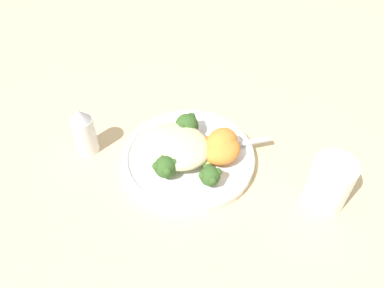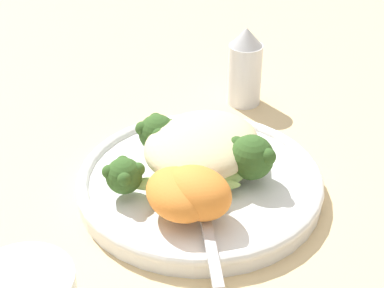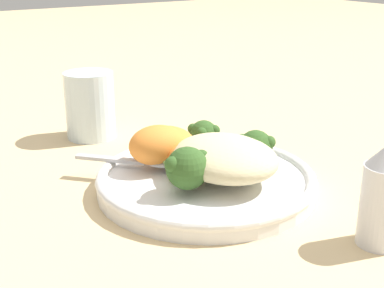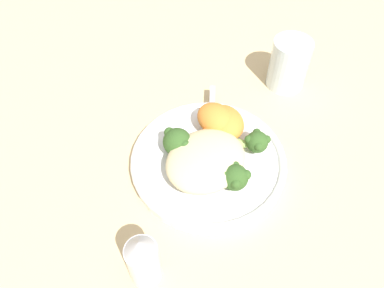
{
  "view_description": "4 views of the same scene",
  "coord_description": "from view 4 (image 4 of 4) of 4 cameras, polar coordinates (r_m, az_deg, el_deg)",
  "views": [
    {
      "loc": [
        0.21,
        -0.4,
        0.51
      ],
      "look_at": [
        -0.01,
        -0.01,
        0.04
      ],
      "focal_mm": 35.0,
      "sensor_mm": 36.0,
      "label": 1
    },
    {
      "loc": [
        0.39,
        0.27,
        0.38
      ],
      "look_at": [
        -0.02,
        -0.04,
        0.04
      ],
      "focal_mm": 60.0,
      "sensor_mm": 36.0,
      "label": 2
    },
    {
      "loc": [
        -0.44,
        0.28,
        0.24
      ],
      "look_at": [
        -0.0,
        -0.01,
        0.05
      ],
      "focal_mm": 50.0,
      "sensor_mm": 36.0,
      "label": 3
    },
    {
      "loc": [
        -0.26,
        -0.24,
        0.47
      ],
      "look_at": [
        -0.03,
        -0.0,
        0.06
      ],
      "focal_mm": 35.0,
      "sensor_mm": 36.0,
      "label": 4
    }
  ],
  "objects": [
    {
      "name": "water_glass",
      "position": [
        0.69,
        14.52,
        11.72
      ],
      "size": [
        0.07,
        0.07,
        0.09
      ],
      "primitive_type": "cylinder",
      "color": "silver",
      "rests_on": "ground_plane"
    },
    {
      "name": "plate",
      "position": [
        0.57,
        2.5,
        -2.59
      ],
      "size": [
        0.23,
        0.23,
        0.02
      ],
      "color": "white",
      "rests_on": "ground_plane"
    },
    {
      "name": "sweet_potato_chunk_2",
      "position": [
        0.55,
        3.41,
        0.06
      ],
      "size": [
        0.08,
        0.08,
        0.03
      ],
      "primitive_type": "ellipsoid",
      "rotation": [
        0.0,
        0.0,
        1.06
      ],
      "color": "orange",
      "rests_on": "plate"
    },
    {
      "name": "broccoli_stalk_1",
      "position": [
        0.55,
        1.45,
        -1.51
      ],
      "size": [
        0.07,
        0.06,
        0.03
      ],
      "rotation": [
        0.0,
        0.0,
        3.68
      ],
      "color": "#8EB25B",
      "rests_on": "plate"
    },
    {
      "name": "broccoli_stalk_0",
      "position": [
        0.55,
        -1.68,
        0.35
      ],
      "size": [
        0.09,
        0.06,
        0.04
      ],
      "rotation": [
        0.0,
        0.0,
        2.74
      ],
      "color": "#8EB25B",
      "rests_on": "plate"
    },
    {
      "name": "ground_plane",
      "position": [
        0.59,
        1.87,
        -1.63
      ],
      "size": [
        4.0,
        4.0,
        0.0
      ],
      "primitive_type": "plane",
      "color": "#D6B784"
    },
    {
      "name": "quinoa_mound",
      "position": [
        0.53,
        2.09,
        -2.47
      ],
      "size": [
        0.12,
        0.1,
        0.04
      ],
      "primitive_type": "ellipsoid",
      "color": "beige",
      "rests_on": "plate"
    },
    {
      "name": "salt_shaker",
      "position": [
        0.46,
        -7.48,
        -17.09
      ],
      "size": [
        0.04,
        0.04,
        0.1
      ],
      "color": "silver",
      "rests_on": "ground_plane"
    },
    {
      "name": "sweet_potato_chunk_1",
      "position": [
        0.58,
        4.81,
        3.56
      ],
      "size": [
        0.08,
        0.08,
        0.04
      ],
      "primitive_type": "ellipsoid",
      "rotation": [
        0.0,
        0.0,
        4.33
      ],
      "color": "orange",
      "rests_on": "plate"
    },
    {
      "name": "sweet_potato_chunk_0",
      "position": [
        0.58,
        3.65,
        3.81
      ],
      "size": [
        0.05,
        0.07,
        0.04
      ],
      "primitive_type": "ellipsoid",
      "rotation": [
        0.0,
        0.0,
        1.52
      ],
      "color": "orange",
      "rests_on": "plate"
    },
    {
      "name": "broccoli_stalk_2",
      "position": [
        0.53,
        5.58,
        -3.78
      ],
      "size": [
        0.06,
        0.12,
        0.04
      ],
      "rotation": [
        0.0,
        0.0,
        4.38
      ],
      "color": "#8EB25B",
      "rests_on": "plate"
    },
    {
      "name": "spoon",
      "position": [
        0.6,
        3.01,
        3.23
      ],
      "size": [
        0.1,
        0.09,
        0.01
      ],
      "rotation": [
        0.0,
        0.0,
        0.74
      ],
      "color": "#B7B7BC",
      "rests_on": "plate"
    },
    {
      "name": "broccoli_stalk_3",
      "position": [
        0.56,
        7.95,
        0.42
      ],
      "size": [
        0.08,
        0.11,
        0.03
      ],
      "rotation": [
        0.0,
        0.0,
        5.34
      ],
      "color": "#8EB25B",
      "rests_on": "plate"
    }
  ]
}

